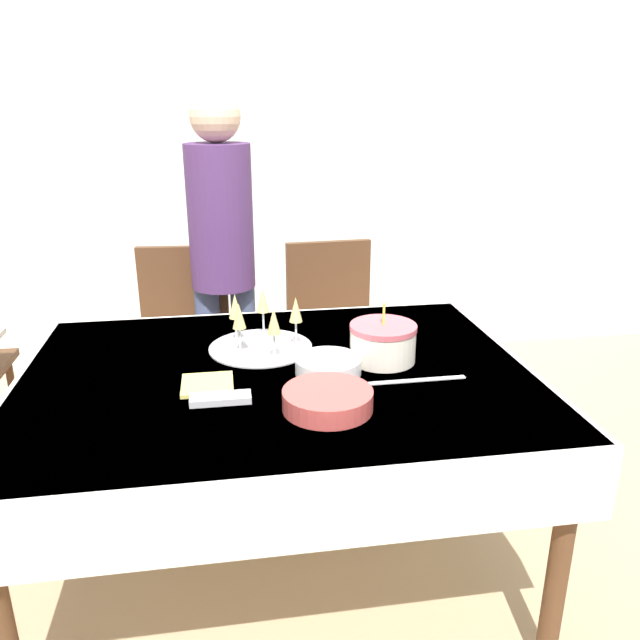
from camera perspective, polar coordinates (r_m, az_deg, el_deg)
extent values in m
plane|color=tan|center=(2.36, -3.49, -21.78)|extent=(12.00, 12.00, 0.00)
cube|color=silver|center=(3.75, -7.09, 16.13)|extent=(8.00, 0.05, 2.70)
cube|color=silver|center=(1.96, -3.93, -5.07)|extent=(1.55, 1.14, 0.03)
cube|color=silver|center=(1.99, -3.87, -7.42)|extent=(1.58, 1.17, 0.21)
cylinder|color=#51331E|center=(1.82, -27.05, -23.82)|extent=(0.06, 0.06, 0.73)
cylinder|color=#51331E|center=(1.94, 21.03, -19.98)|extent=(0.06, 0.06, 0.73)
cylinder|color=#51331E|center=(2.64, -20.68, -8.76)|extent=(0.06, 0.06, 0.73)
cylinder|color=#51331E|center=(2.72, 10.51, -6.91)|extent=(0.06, 0.06, 0.73)
cube|color=#51331E|center=(2.84, -12.41, -4.58)|extent=(0.45, 0.45, 0.04)
cube|color=#51331E|center=(2.92, -12.29, 1.80)|extent=(0.40, 0.07, 0.50)
cylinder|color=#51331E|center=(2.76, -8.81, -10.26)|extent=(0.04, 0.04, 0.40)
cylinder|color=#51331E|center=(2.81, -16.26, -10.24)|extent=(0.04, 0.04, 0.40)
cylinder|color=#51331E|center=(3.07, -8.32, -6.95)|extent=(0.04, 0.04, 0.40)
cylinder|color=#51331E|center=(3.12, -14.97, -7.00)|extent=(0.04, 0.04, 0.40)
cube|color=#51331E|center=(2.87, 1.62, -3.79)|extent=(0.44, 0.44, 0.04)
cube|color=#51331E|center=(2.96, 0.76, 2.46)|extent=(0.40, 0.06, 0.50)
cylinder|color=#51331E|center=(2.86, 6.01, -8.93)|extent=(0.04, 0.04, 0.40)
cylinder|color=#51331E|center=(2.78, -1.15, -9.75)|extent=(0.04, 0.04, 0.40)
cylinder|color=#51331E|center=(3.17, 3.96, -5.94)|extent=(0.04, 0.04, 0.40)
cylinder|color=#51331E|center=(3.09, -2.49, -6.57)|extent=(0.04, 0.04, 0.40)
cylinder|color=silver|center=(2.01, 5.75, -2.31)|extent=(0.21, 0.21, 0.10)
cylinder|color=#D15B66|center=(1.99, 5.81, -0.67)|extent=(0.21, 0.21, 0.02)
cylinder|color=yellow|center=(1.98, 5.85, 0.39)|extent=(0.01, 0.01, 0.06)
sphere|color=#F9CC4C|center=(1.97, 5.89, 1.44)|extent=(0.01, 0.01, 0.01)
cylinder|color=silver|center=(2.13, -5.45, -2.51)|extent=(0.35, 0.35, 0.01)
cylinder|color=silver|center=(2.12, -2.19, -2.34)|extent=(0.05, 0.05, 0.00)
cylinder|color=silver|center=(2.11, -2.21, -1.22)|extent=(0.01, 0.01, 0.08)
cone|color=#E0CC72|center=(2.08, -2.24, 0.98)|extent=(0.04, 0.04, 0.08)
cylinder|color=silver|center=(2.22, -5.16, -1.35)|extent=(0.05, 0.05, 0.00)
cylinder|color=silver|center=(2.21, -5.19, -0.27)|extent=(0.01, 0.01, 0.08)
cone|color=#E0CC72|center=(2.18, -5.26, 1.83)|extent=(0.04, 0.04, 0.08)
cylinder|color=silver|center=(2.17, -7.62, -1.97)|extent=(0.05, 0.05, 0.00)
cylinder|color=silver|center=(2.16, -7.67, -0.87)|extent=(0.01, 0.01, 0.08)
cone|color=#E0CC72|center=(2.13, -7.78, 1.28)|extent=(0.04, 0.04, 0.08)
cylinder|color=silver|center=(2.08, -7.27, -2.98)|extent=(0.05, 0.05, 0.00)
cylinder|color=silver|center=(2.06, -7.32, -1.84)|extent=(0.01, 0.01, 0.08)
cone|color=#E0CC72|center=(2.03, -7.42, 0.40)|extent=(0.04, 0.04, 0.08)
cylinder|color=silver|center=(2.02, -4.06, -3.55)|extent=(0.05, 0.05, 0.00)
cylinder|color=silver|center=(2.00, -4.09, -2.37)|extent=(0.01, 0.01, 0.08)
cone|color=#E0CC72|center=(1.97, -4.14, -0.08)|extent=(0.04, 0.04, 0.08)
cylinder|color=#CC4C47|center=(1.71, 0.70, -8.03)|extent=(0.25, 0.25, 0.01)
cylinder|color=#CC4C47|center=(1.71, 0.70, -7.83)|extent=(0.25, 0.25, 0.01)
cylinder|color=#CC4C47|center=(1.71, 0.70, -7.62)|extent=(0.25, 0.25, 0.01)
cylinder|color=#CC4C47|center=(1.70, 0.70, -7.41)|extent=(0.25, 0.25, 0.01)
cylinder|color=#CC4C47|center=(1.70, 0.70, -7.20)|extent=(0.25, 0.25, 0.01)
cylinder|color=#CC4C47|center=(1.70, 0.70, -6.99)|extent=(0.25, 0.25, 0.01)
cylinder|color=#CC4C47|center=(1.70, 0.71, -6.77)|extent=(0.25, 0.25, 0.01)
cylinder|color=#CC4C47|center=(1.69, 0.71, -6.56)|extent=(0.25, 0.25, 0.01)
cylinder|color=white|center=(1.93, 0.75, -4.75)|extent=(0.20, 0.20, 0.01)
cylinder|color=white|center=(1.93, 0.75, -4.56)|extent=(0.20, 0.20, 0.01)
cylinder|color=white|center=(1.92, 0.75, -4.37)|extent=(0.20, 0.20, 0.01)
cylinder|color=white|center=(1.92, 0.76, -4.18)|extent=(0.20, 0.20, 0.01)
cylinder|color=white|center=(1.92, 0.76, -3.99)|extent=(0.20, 0.20, 0.01)
cylinder|color=white|center=(1.92, 0.76, -3.80)|extent=(0.20, 0.20, 0.01)
cylinder|color=white|center=(1.91, 0.76, -3.61)|extent=(0.20, 0.20, 0.01)
cube|color=silver|center=(1.90, 8.88, -5.46)|extent=(0.30, 0.02, 0.00)
cube|color=silver|center=(1.77, -9.08, -7.11)|extent=(0.17, 0.06, 0.02)
cube|color=#E0D166|center=(1.87, -10.26, -5.82)|extent=(0.15, 0.15, 0.01)
cylinder|color=#3F4C72|center=(2.95, -9.94, -4.23)|extent=(0.11, 0.11, 0.78)
cylinder|color=#3F4C72|center=(2.95, -6.83, -4.07)|extent=(0.11, 0.11, 0.78)
cylinder|color=#4C2D60|center=(2.75, -9.09, 9.27)|extent=(0.28, 0.28, 0.61)
sphere|color=#D8B293|center=(2.71, -9.57, 17.88)|extent=(0.21, 0.21, 0.21)
cylinder|color=#51331E|center=(2.85, -27.14, -9.82)|extent=(0.03, 0.03, 0.54)
cylinder|color=#51331E|center=(3.03, -25.95, -7.84)|extent=(0.03, 0.03, 0.54)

